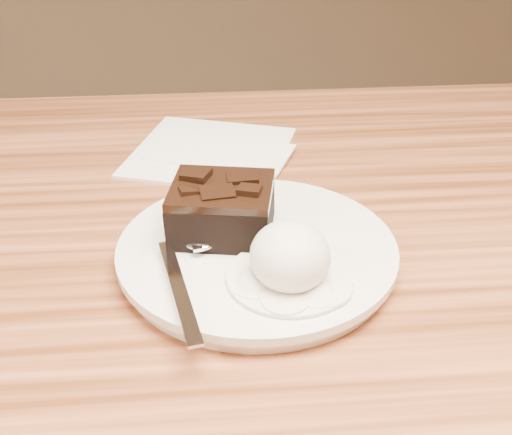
{
  "coord_description": "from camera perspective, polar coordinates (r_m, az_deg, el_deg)",
  "views": [
    {
      "loc": [
        -0.03,
        -0.47,
        1.07
      ],
      "look_at": [
        0.01,
        -0.01,
        0.79
      ],
      "focal_mm": 45.66,
      "sensor_mm": 36.0,
      "label": 1
    }
  ],
  "objects": [
    {
      "name": "plate",
      "position": [
        0.55,
        0.09,
        -3.23
      ],
      "size": [
        0.24,
        0.24,
        0.02
      ],
      "primitive_type": "cylinder",
      "color": "white",
      "rests_on": "dining_table"
    },
    {
      "name": "napkin",
      "position": [
        0.75,
        -4.02,
        5.89
      ],
      "size": [
        0.21,
        0.21,
        0.01
      ],
      "primitive_type": "cube",
      "rotation": [
        0.0,
        0.0,
        -0.31
      ],
      "color": "white",
      "rests_on": "dining_table"
    },
    {
      "name": "crumb_b",
      "position": [
        0.49,
        0.12,
        -6.83
      ],
      "size": [
        0.01,
        0.01,
        0.0
      ],
      "primitive_type": "cube",
      "rotation": [
        0.0,
        0.0,
        0.49
      ],
      "color": "black",
      "rests_on": "plate"
    },
    {
      "name": "ice_cream_scoop",
      "position": [
        0.49,
        3.0,
        -3.39
      ],
      "size": [
        0.06,
        0.07,
        0.05
      ],
      "primitive_type": "ellipsoid",
      "color": "silver",
      "rests_on": "plate"
    },
    {
      "name": "brownie",
      "position": [
        0.55,
        -2.98,
        0.46
      ],
      "size": [
        0.1,
        0.09,
        0.04
      ],
      "primitive_type": "cube",
      "rotation": [
        0.0,
        0.0,
        -0.18
      ],
      "color": "black",
      "rests_on": "plate"
    },
    {
      "name": "spoon",
      "position": [
        0.55,
        -5.04,
        -1.66
      ],
      "size": [
        0.07,
        0.19,
        0.01
      ],
      "primitive_type": null,
      "rotation": [
        0.0,
        0.0,
        0.19
      ],
      "color": "silver",
      "rests_on": "plate"
    },
    {
      "name": "crumb_a",
      "position": [
        0.52,
        2.25,
        -3.78
      ],
      "size": [
        0.01,
        0.01,
        0.0
      ],
      "primitive_type": "cube",
      "rotation": [
        0.0,
        0.0,
        0.52
      ],
      "color": "black",
      "rests_on": "plate"
    },
    {
      "name": "melt_puddle",
      "position": [
        0.51,
        2.94,
        -5.31
      ],
      "size": [
        0.1,
        0.1,
        0.0
      ],
      "primitive_type": "cylinder",
      "color": "silver",
      "rests_on": "plate"
    }
  ]
}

